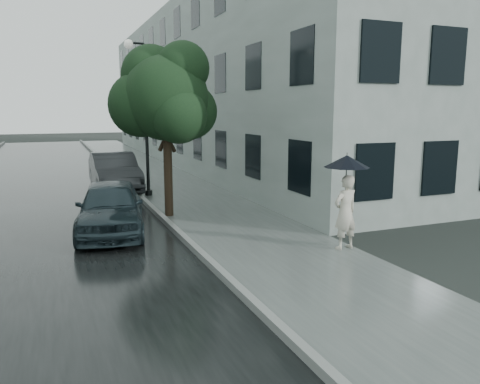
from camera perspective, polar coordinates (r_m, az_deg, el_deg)
name	(u,v)px	position (r m, az deg, el deg)	size (l,w,h in m)	color
ground	(288,263)	(10.02, 5.82, -8.63)	(120.00, 120.00, 0.00)	black
sidewalk	(167,182)	(21.15, -8.92, 1.23)	(3.50, 60.00, 0.01)	slate
kerb_near	(125,183)	(20.81, -13.82, 1.11)	(0.15, 60.00, 0.15)	slate
asphalt_road	(37,189)	(20.63, -23.46, 0.29)	(6.85, 60.00, 0.00)	black
building_near	(220,88)	(29.62, -2.50, 12.55)	(7.02, 36.00, 9.00)	#93A09B
pedestrian	(345,212)	(11.00, 12.71, -2.42)	(0.63, 0.41, 1.73)	beige
umbrella	(347,161)	(10.86, 12.88, 3.66)	(1.36, 1.36, 1.29)	black
street_tree	(165,97)	(14.21, -9.09, 11.37)	(3.27, 2.97, 5.16)	#332619
lamp_post	(142,109)	(17.64, -11.86, 9.83)	(0.84, 0.38, 5.62)	black
car_near	(111,207)	(12.62, -15.50, -1.77)	(1.63, 4.05, 1.38)	#19262B
car_far	(114,172)	(19.15, -15.09, 2.37)	(1.59, 4.57, 1.51)	#222527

